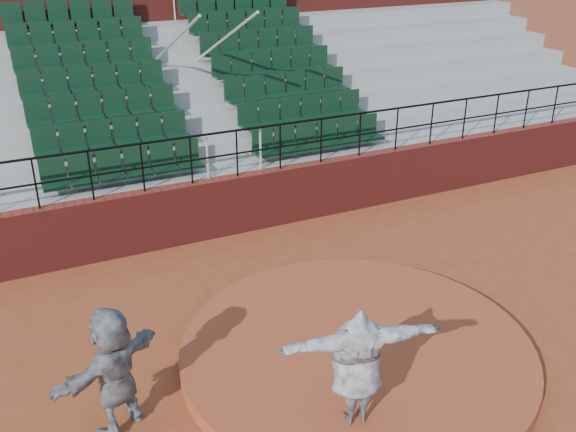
% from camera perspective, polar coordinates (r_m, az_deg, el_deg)
% --- Properties ---
extents(ground, '(90.00, 90.00, 0.00)m').
position_cam_1_polar(ground, '(10.39, 6.06, -12.34)').
color(ground, brown).
rests_on(ground, ground).
extents(pitchers_mound, '(5.50, 5.50, 0.25)m').
position_cam_1_polar(pitchers_mound, '(10.32, 6.09, -11.79)').
color(pitchers_mound, '#9E4123').
rests_on(pitchers_mound, ground).
extents(pitching_rubber, '(0.60, 0.15, 0.03)m').
position_cam_1_polar(pitching_rubber, '(10.34, 5.69, -10.73)').
color(pitching_rubber, white).
rests_on(pitching_rubber, pitchers_mound).
extents(boundary_wall, '(24.00, 0.30, 1.30)m').
position_cam_1_polar(boundary_wall, '(13.96, -4.40, 1.11)').
color(boundary_wall, maroon).
rests_on(boundary_wall, ground).
extents(wall_railing, '(24.04, 0.05, 1.03)m').
position_cam_1_polar(wall_railing, '(13.47, -4.59, 6.49)').
color(wall_railing, black).
rests_on(wall_railing, boundary_wall).
extents(seating_deck, '(24.00, 5.97, 4.63)m').
position_cam_1_polar(seating_deck, '(16.95, -9.03, 8.06)').
color(seating_deck, gray).
rests_on(seating_deck, ground).
extents(press_box_facade, '(24.00, 3.00, 7.10)m').
position_cam_1_polar(press_box_facade, '(20.26, -12.88, 16.61)').
color(press_box_facade, maroon).
rests_on(press_box_facade, ground).
extents(pitcher, '(2.17, 1.00, 1.70)m').
position_cam_1_polar(pitcher, '(8.41, 6.15, -13.12)').
color(pitcher, black).
rests_on(pitcher, pitchers_mound).
extents(fielder, '(1.76, 1.32, 1.85)m').
position_cam_1_polar(fielder, '(8.88, -15.21, -13.11)').
color(fielder, black).
rests_on(fielder, ground).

